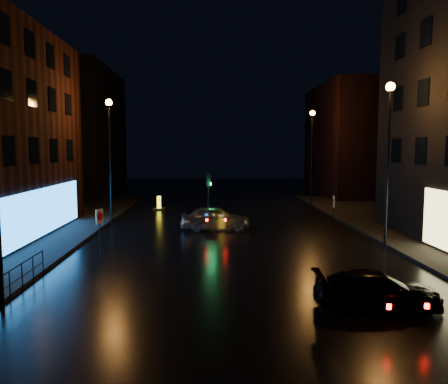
{
  "coord_description": "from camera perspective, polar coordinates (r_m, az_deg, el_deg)",
  "views": [
    {
      "loc": [
        -1.31,
        -15.65,
        5.09
      ],
      "look_at": [
        -0.4,
        7.41,
        2.8
      ],
      "focal_mm": 35.0,
      "sensor_mm": 36.0,
      "label": 1
    }
  ],
  "objects": [
    {
      "name": "ground",
      "position": [
        16.51,
        2.46,
        -12.29
      ],
      "size": [
        120.0,
        120.0,
        0.0
      ],
      "primitive_type": "plane",
      "color": "black",
      "rests_on": "ground"
    },
    {
      "name": "building_far_left",
      "position": [
        52.78,
        -18.58,
        7.44
      ],
      "size": [
        8.0,
        16.0,
        14.0
      ],
      "primitive_type": "cube",
      "color": "black",
      "rests_on": "ground"
    },
    {
      "name": "building_far_right",
      "position": [
        50.38,
        16.74,
        6.46
      ],
      "size": [
        8.0,
        14.0,
        12.0
      ],
      "primitive_type": "cube",
      "color": "black",
      "rests_on": "ground"
    },
    {
      "name": "street_lamp_lfar",
      "position": [
        30.36,
        -14.69,
        6.37
      ],
      "size": [
        0.44,
        0.44,
        8.37
      ],
      "color": "black",
      "rests_on": "ground"
    },
    {
      "name": "street_lamp_rnear",
      "position": [
        23.5,
        20.69,
        6.45
      ],
      "size": [
        0.44,
        0.44,
        8.37
      ],
      "color": "black",
      "rests_on": "ground"
    },
    {
      "name": "street_lamp_rfar",
      "position": [
        38.74,
        11.41,
        6.25
      ],
      "size": [
        0.44,
        0.44,
        8.37
      ],
      "color": "black",
      "rests_on": "ground"
    },
    {
      "name": "traffic_signal",
      "position": [
        30.01,
        -2.02,
        -3.14
      ],
      "size": [
        1.4,
        2.4,
        3.45
      ],
      "color": "black",
      "rests_on": "ground"
    },
    {
      "name": "guard_railing",
      "position": [
        16.68,
        -26.23,
        -10.04
      ],
      "size": [
        0.05,
        6.04,
        1.0
      ],
      "color": "black",
      "rests_on": "ground"
    },
    {
      "name": "silver_hatchback",
      "position": [
        27.53,
        -1.16,
        -3.43
      ],
      "size": [
        4.36,
        1.83,
        1.47
      ],
      "primitive_type": "imported",
      "rotation": [
        0.0,
        0.0,
        1.59
      ],
      "color": "#9B9DA3",
      "rests_on": "ground"
    },
    {
      "name": "dark_sedan",
      "position": [
        15.15,
        19.36,
        -11.96
      ],
      "size": [
        4.13,
        1.92,
        1.17
      ],
      "primitive_type": "imported",
      "rotation": [
        0.0,
        0.0,
        1.5
      ],
      "color": "black",
      "rests_on": "ground"
    },
    {
      "name": "bollard_near",
      "position": [
        27.48,
        -0.31,
        -4.52
      ],
      "size": [
        1.14,
        1.4,
        1.05
      ],
      "rotation": [
        0.0,
        0.0,
        0.33
      ],
      "color": "black",
      "rests_on": "ground"
    },
    {
      "name": "bollard_far",
      "position": [
        37.13,
        -8.48,
        -1.89
      ],
      "size": [
        0.95,
        1.35,
        1.13
      ],
      "rotation": [
        0.0,
        0.0,
        -0.07
      ],
      "color": "black",
      "rests_on": "ground"
    },
    {
      "name": "road_sign_left",
      "position": [
        22.16,
        -15.94,
        -3.55
      ],
      "size": [
        0.26,
        0.5,
        2.17
      ],
      "rotation": [
        0.0,
        0.0,
        -0.42
      ],
      "color": "black",
      "rests_on": "ground"
    },
    {
      "name": "road_sign_right",
      "position": [
        28.43,
        14.11,
        -1.59
      ],
      "size": [
        0.12,
        0.51,
        2.12
      ],
      "rotation": [
        0.0,
        0.0,
        3.01
      ],
      "color": "black",
      "rests_on": "ground"
    }
  ]
}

